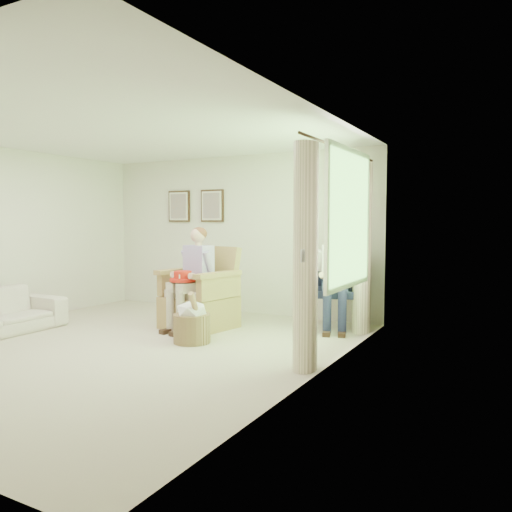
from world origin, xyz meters
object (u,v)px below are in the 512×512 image
wood_armchair (339,287)px  person_wicker (194,270)px  wicker_armchair (201,302)px  red_hat (183,277)px  person_dark (335,270)px  hatbox (192,322)px

wood_armchair → person_wicker: bearing=-164.5°
person_wicker → wicker_armchair: bearing=100.8°
wicker_armchair → red_hat: (-0.05, -0.35, 0.39)m
wicker_armchair → person_dark: bearing=35.1°
person_wicker → hatbox: person_wicker is taller
wood_armchair → person_dark: bearing=-107.1°
wood_armchair → red_hat: (-1.77, -1.30, 0.17)m
wicker_armchair → hatbox: wicker_armchair is taller
person_dark → person_wicker: bearing=-168.8°
person_wicker → hatbox: bearing=-45.9°
person_dark → red_hat: size_ratio=3.96×
wicker_armchair → person_dark: (1.73, 0.78, 0.47)m
red_hat → person_dark: bearing=32.4°
wood_armchair → hatbox: (-1.31, -1.75, -0.32)m
person_wicker → hatbox: size_ratio=2.07×
wicker_armchair → wood_armchair: wicker_armchair is taller
red_hat → hatbox: size_ratio=0.52×
wood_armchair → person_dark: (0.00, -0.17, 0.26)m
wood_armchair → person_wicker: 2.06m
wood_armchair → hatbox: 2.20m
wood_armchair → red_hat: size_ratio=2.97×
wicker_armchair → red_hat: size_ratio=3.23×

